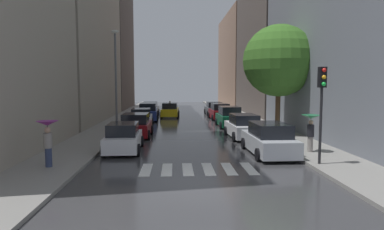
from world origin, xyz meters
TOP-DOWN VIEW (x-y plane):
  - ground_plane at (0.00, 24.00)m, footprint 28.00×72.00m
  - sidewalk_left at (-6.50, 24.00)m, footprint 3.00×72.00m
  - sidewalk_right at (6.50, 24.00)m, footprint 3.00×72.00m
  - crosswalk_stripes at (0.00, 2.57)m, footprint 4.95×2.20m
  - building_left_mid at (-11.00, 22.88)m, footprint 6.00×18.84m
  - building_left_far at (-11.00, 39.82)m, footprint 6.00×14.10m
  - building_right_mid at (11.00, 29.23)m, footprint 6.00×15.83m
  - building_right_far at (11.00, 47.78)m, footprint 6.00×19.82m
  - parked_car_left_nearest at (-3.83, 6.69)m, footprint 2.07×4.13m
  - parked_car_left_second at (-3.75, 11.92)m, footprint 2.19×4.11m
  - parked_car_left_third at (-3.95, 17.73)m, footprint 2.14×4.24m
  - parked_car_left_fourth at (-3.78, 23.01)m, footprint 2.19×4.85m
  - parked_car_left_fifth at (-4.00, 29.12)m, footprint 2.08×4.63m
  - parked_car_right_nearest at (3.93, 5.46)m, footprint 2.19×4.81m
  - parked_car_right_second at (3.72, 10.99)m, footprint 2.17×4.40m
  - parked_car_right_third at (3.70, 17.01)m, footprint 2.08×4.26m
  - parked_car_right_fourth at (3.77, 23.55)m, footprint 2.24×4.12m
  - parked_car_right_fifth at (3.77, 28.93)m, footprint 2.12×4.67m
  - taxi_midroad at (-1.56, 26.79)m, footprint 2.21×4.59m
  - pedestrian_foreground at (-6.43, 2.74)m, footprint 0.91×0.91m
  - pedestrian_near_tree at (6.12, 5.36)m, footprint 0.96×0.96m
  - street_tree_right at (6.58, 12.52)m, footprint 5.23×5.23m
  - traffic_light_right_corner at (5.45, 2.67)m, footprint 0.30×0.42m
  - lamp_post_left at (-5.55, 14.54)m, footprint 0.60×0.28m

SIDE VIEW (x-z plane):
  - ground_plane at x=0.00m, z-range -0.04..0.00m
  - crosswalk_stripes at x=0.00m, z-range 0.00..0.01m
  - sidewalk_left at x=-6.50m, z-range 0.00..0.15m
  - sidewalk_right at x=6.50m, z-range 0.00..0.15m
  - parked_car_left_nearest at x=-3.83m, z-range -0.05..1.54m
  - parked_car_right_fifth at x=3.77m, z-range -0.05..1.56m
  - parked_car_left_third at x=-3.95m, z-range -0.05..1.57m
  - taxi_midroad at x=-1.56m, z-range -0.14..1.67m
  - parked_car_left_fifth at x=-4.00m, z-range -0.05..1.59m
  - parked_car_right_second at x=3.72m, z-range -0.05..1.61m
  - parked_car_left_second at x=-3.75m, z-range -0.05..1.61m
  - parked_car_right_nearest at x=3.93m, z-range -0.05..1.64m
  - parked_car_right_fourth at x=3.77m, z-range -0.06..1.65m
  - parked_car_right_third at x=3.70m, z-range -0.07..1.75m
  - parked_car_left_fourth at x=-3.78m, z-range -0.07..1.75m
  - pedestrian_foreground at x=-6.43m, z-range 0.55..2.54m
  - pedestrian_near_tree at x=6.12m, z-range 0.57..2.53m
  - traffic_light_right_corner at x=5.45m, z-range 1.14..5.44m
  - lamp_post_left at x=-5.55m, z-range 0.69..8.39m
  - street_tree_right at x=6.58m, z-range 1.47..9.35m
  - building_right_far at x=11.00m, z-range 0.00..15.94m
  - building_left_far at x=-11.00m, z-range 0.00..22.98m
  - building_right_mid at x=11.00m, z-range 0.00..23.39m
  - building_left_mid at x=-11.00m, z-range 0.00..23.52m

